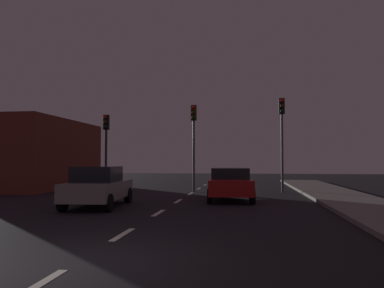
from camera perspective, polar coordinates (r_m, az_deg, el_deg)
The scene contains 16 objects.
ground_plane at distance 13.70m, azimuth -4.55°, elevation -10.11°, with size 80.00×80.00×0.00m, color black.
sidewalk_curb_right at distance 14.11m, azimuth 27.15°, elevation -9.30°, with size 3.00×40.00×0.15m, color gray.
lane_stripe_nearest at distance 6.13m, azimuth -22.64°, elevation -19.38°, with size 0.16×1.60×0.01m, color silver.
lane_stripe_second at distance 9.51m, azimuth -10.53°, elevation -13.40°, with size 0.16×1.60×0.01m, color silver.
lane_stripe_third at distance 13.12m, azimuth -5.14°, elevation -10.42°, with size 0.16×1.60×0.01m, color silver.
lane_stripe_fourth at distance 16.82m, azimuth -2.14°, elevation -8.70°, with size 0.16×1.60×0.01m, color silver.
lane_stripe_fifth at distance 20.55m, azimuth -0.24°, elevation -7.59°, with size 0.16×1.60×0.01m, color silver.
lane_stripe_sixth at distance 24.30m, azimuth 1.07°, elevation -6.81°, with size 0.16×1.60×0.01m, color silver.
lane_stripe_seventh at distance 28.07m, azimuth 2.02°, elevation -6.24°, with size 0.16×1.60×0.01m, color silver.
traffic_signal_left at distance 23.23m, azimuth -12.99°, elevation 1.03°, with size 0.32×0.38×4.59m.
traffic_signal_center at distance 21.91m, azimuth 0.26°, elevation 2.00°, with size 0.32×0.38×5.07m.
traffic_signal_right at distance 21.82m, azimuth 13.57°, elevation 2.57°, with size 0.32×0.38×5.36m.
car_stopped_ahead at distance 17.31m, azimuth 5.78°, elevation -6.00°, with size 2.26×4.46×1.47m.
car_adjacent_lane at distance 15.13m, azimuth -14.12°, elevation -6.32°, with size 2.12×4.15×1.58m.
street_lamp_right at distance 14.20m, azimuth 26.94°, elevation 9.40°, with size 2.01×0.36×7.83m.
storefront_left at distance 26.39m, azimuth -22.28°, elevation -1.49°, with size 4.75×9.19×4.42m, color maroon.
Camera 1 is at (2.97, -6.25, 1.79)m, focal length 34.94 mm.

